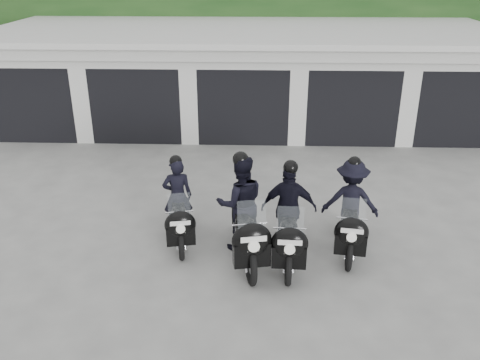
{
  "coord_description": "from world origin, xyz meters",
  "views": [
    {
      "loc": [
        0.41,
        -8.57,
        5.07
      ],
      "look_at": [
        0.09,
        0.51,
        1.05
      ],
      "focal_mm": 38.0,
      "sensor_mm": 36.0,
      "label": 1
    }
  ],
  "objects_px": {
    "police_bike_b": "(242,213)",
    "police_bike_a": "(178,208)",
    "police_bike_c": "(289,217)",
    "police_bike_d": "(351,208)"
  },
  "relations": [
    {
      "from": "police_bike_b",
      "to": "police_bike_d",
      "type": "distance_m",
      "value": 2.05
    },
    {
      "from": "police_bike_a",
      "to": "police_bike_d",
      "type": "bearing_deg",
      "value": -12.19
    },
    {
      "from": "police_bike_b",
      "to": "police_bike_c",
      "type": "distance_m",
      "value": 0.84
    },
    {
      "from": "police_bike_d",
      "to": "police_bike_c",
      "type": "bearing_deg",
      "value": -151.64
    },
    {
      "from": "police_bike_b",
      "to": "police_bike_c",
      "type": "xyz_separation_m",
      "value": [
        0.84,
        -0.02,
        -0.05
      ]
    },
    {
      "from": "police_bike_a",
      "to": "police_bike_b",
      "type": "height_order",
      "value": "police_bike_b"
    },
    {
      "from": "police_bike_c",
      "to": "police_bike_a",
      "type": "bearing_deg",
      "value": 168.61
    },
    {
      "from": "police_bike_c",
      "to": "police_bike_d",
      "type": "height_order",
      "value": "police_bike_c"
    },
    {
      "from": "police_bike_a",
      "to": "police_bike_c",
      "type": "distance_m",
      "value": 2.13
    },
    {
      "from": "police_bike_b",
      "to": "police_bike_a",
      "type": "bearing_deg",
      "value": 147.73
    }
  ]
}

